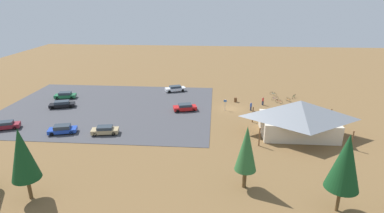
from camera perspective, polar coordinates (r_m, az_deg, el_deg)
The scene contains 25 objects.
ground at distance 61.11m, azimuth 7.18°, elevation -0.39°, with size 160.00×160.00×0.00m, color brown.
parking_lot_asphalt at distance 63.18m, azimuth -15.25°, elevation -0.25°, with size 40.79×30.98×0.05m, color #424247.
bike_pavilion at distance 51.20m, azimuth 19.20°, elevation -1.67°, with size 13.51×9.36×5.73m.
trash_bin at distance 64.98m, azimuth 8.06°, elevation 1.23°, with size 0.60×0.60×0.90m, color brown.
lot_sign at distance 59.64m, azimuth 6.14°, elevation 0.58°, with size 0.56×0.08×2.20m.
pine_center at distance 33.95m, azimuth 26.55°, elevation -9.16°, with size 3.34×3.34×8.72m.
pine_far_west at distance 36.94m, azimuth -28.90°, elevation -7.76°, with size 3.00×3.00×8.37m.
pine_mideast at distance 35.03m, azimuth 10.04°, elevation -7.74°, with size 2.48×2.48×7.69m.
bicycle_black_yard_right at distance 62.65m, azimuth 24.04°, elevation -1.15°, with size 0.72×1.61×0.81m.
bicycle_red_yard_center at distance 66.04m, azimuth 15.80°, elevation 0.89°, with size 1.24×1.17×0.83m.
bicycle_teal_lone_east at distance 70.92m, azimuth 14.80°, elevation 2.29°, with size 1.24×1.31×0.85m.
bicycle_yellow_back_row at distance 59.05m, azimuth 25.55°, elevation -2.65°, with size 1.70×0.48×0.74m.
bicycle_orange_by_bin at distance 67.72m, azimuth 17.42°, elevation 1.19°, with size 0.78×1.55×0.83m.
bicycle_silver_mid_cluster at distance 60.25m, azimuth 21.07°, elevation -1.53°, with size 1.69×0.48×0.84m.
bicycle_purple_yard_front at distance 67.86m, azimuth 15.14°, elevation 1.45°, with size 1.58×0.68×0.81m.
bicycle_green_trailside at distance 70.40m, azimuth 18.32°, elevation 1.77°, with size 1.02×1.45×0.75m.
car_maroon_mid_lot at distance 59.80m, azimuth -31.30°, elevation -2.99°, with size 4.73×3.18×1.34m.
car_tan_front_row at distance 51.29m, azimuth -15.82°, elevation -4.22°, with size 4.48×2.45×1.34m.
car_green_second_row at distance 71.79m, azimuth -22.41°, elevation 1.94°, with size 4.63×2.63×1.39m.
car_red_inner_stall at distance 59.25m, azimuth -1.32°, elevation -0.14°, with size 4.74×2.93×1.36m.
car_white_far_end at distance 71.38m, azimuth -3.12°, elevation 3.34°, with size 4.93×3.30×1.34m.
car_blue_aisle_side at distance 53.85m, azimuth -22.86°, elevation -3.89°, with size 4.69×2.93×1.39m.
car_black_back_corner at distance 66.14m, azimuth -22.92°, elevation 0.39°, with size 5.10×3.18×1.35m.
visitor_near_lot at distance 63.96m, azimuth 12.98°, elevation 1.04°, with size 0.36×0.39×1.73m.
visitor_crossing_yard at distance 60.49m, azimuth 10.85°, elevation 0.07°, with size 0.36×0.36×1.68m.
Camera 1 is at (3.15, 57.31, 20.99)m, focal length 28.81 mm.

